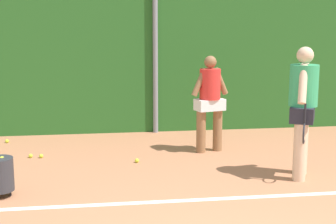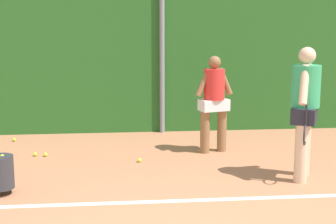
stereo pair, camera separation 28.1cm
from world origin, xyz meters
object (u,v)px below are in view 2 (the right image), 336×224
player_backcourt_far (214,99)px  tennis_ball_6 (46,155)px  tennis_ball_4 (35,154)px  tennis_ball_0 (139,160)px  player_midcourt (305,106)px  tennis_ball_3 (14,140)px

player_backcourt_far → tennis_ball_6: size_ratio=24.61×
player_backcourt_far → tennis_ball_4: size_ratio=24.61×
player_backcourt_far → tennis_ball_6: (-2.79, -0.03, -0.88)m
tennis_ball_0 → player_midcourt: bearing=-25.0°
player_midcourt → player_backcourt_far: (-0.96, 1.57, -0.12)m
player_midcourt → tennis_ball_3: size_ratio=27.86×
player_midcourt → tennis_ball_4: (-3.92, 1.57, -1.00)m
player_midcourt → tennis_ball_0: bearing=-88.5°
tennis_ball_3 → player_backcourt_far: bearing=-17.4°
tennis_ball_0 → tennis_ball_6: same height
player_backcourt_far → tennis_ball_3: size_ratio=24.61×
player_midcourt → tennis_ball_6: 4.17m
player_midcourt → tennis_ball_0: player_midcourt is taller
player_midcourt → tennis_ball_6: player_midcourt is taller
tennis_ball_6 → tennis_ball_4: bearing=168.4°
player_backcourt_far → tennis_ball_3: player_backcourt_far is taller
tennis_ball_0 → tennis_ball_3: (-2.24, 1.63, 0.00)m
tennis_ball_0 → tennis_ball_3: size_ratio=1.00×
tennis_ball_0 → tennis_ball_4: (-1.69, 0.52, 0.00)m
tennis_ball_3 → tennis_ball_6: same height
player_midcourt → tennis_ball_4: bearing=-85.3°
tennis_ball_0 → player_backcourt_far: bearing=22.3°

